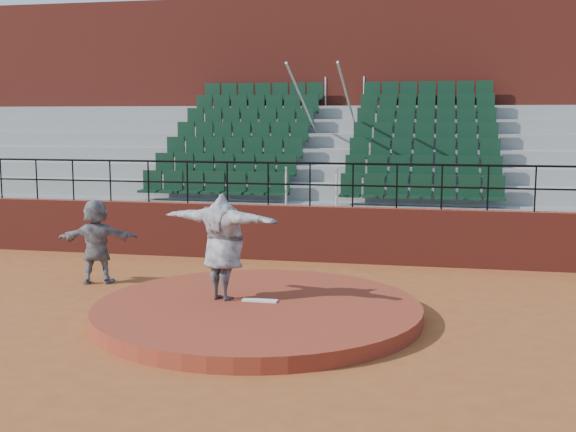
# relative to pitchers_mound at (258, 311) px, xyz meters

# --- Properties ---
(ground) EXTENTS (90.00, 90.00, 0.00)m
(ground) POSITION_rel_pitchers_mound_xyz_m (0.00, 0.00, -0.12)
(ground) COLOR #944A21
(ground) RESTS_ON ground
(pitchers_mound) EXTENTS (5.50, 5.50, 0.25)m
(pitchers_mound) POSITION_rel_pitchers_mound_xyz_m (0.00, 0.00, 0.00)
(pitchers_mound) COLOR maroon
(pitchers_mound) RESTS_ON ground
(pitching_rubber) EXTENTS (0.60, 0.15, 0.03)m
(pitching_rubber) POSITION_rel_pitchers_mound_xyz_m (0.00, 0.15, 0.14)
(pitching_rubber) COLOR white
(pitching_rubber) RESTS_ON pitchers_mound
(boundary_wall) EXTENTS (24.00, 0.30, 1.30)m
(boundary_wall) POSITION_rel_pitchers_mound_xyz_m (0.00, 5.00, 0.53)
(boundary_wall) COLOR maroon
(boundary_wall) RESTS_ON ground
(wall_railing) EXTENTS (24.04, 0.05, 1.03)m
(wall_railing) POSITION_rel_pitchers_mound_xyz_m (0.00, 5.00, 1.90)
(wall_railing) COLOR black
(wall_railing) RESTS_ON boundary_wall
(seating_deck) EXTENTS (24.00, 5.97, 4.63)m
(seating_deck) POSITION_rel_pitchers_mound_xyz_m (0.00, 8.64, 1.33)
(seating_deck) COLOR gray
(seating_deck) RESTS_ON ground
(press_box_facade) EXTENTS (24.00, 3.00, 7.10)m
(press_box_facade) POSITION_rel_pitchers_mound_xyz_m (0.00, 12.60, 3.43)
(press_box_facade) COLOR maroon
(press_box_facade) RESTS_ON ground
(pitcher) EXTENTS (2.33, 1.23, 1.83)m
(pitcher) POSITION_rel_pitchers_mound_xyz_m (-0.65, 0.18, 1.04)
(pitcher) COLOR black
(pitcher) RESTS_ON pitchers_mound
(fielder) EXTENTS (1.68, 0.88, 1.73)m
(fielder) POSITION_rel_pitchers_mound_xyz_m (-3.83, 1.86, 0.74)
(fielder) COLOR black
(fielder) RESTS_ON ground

